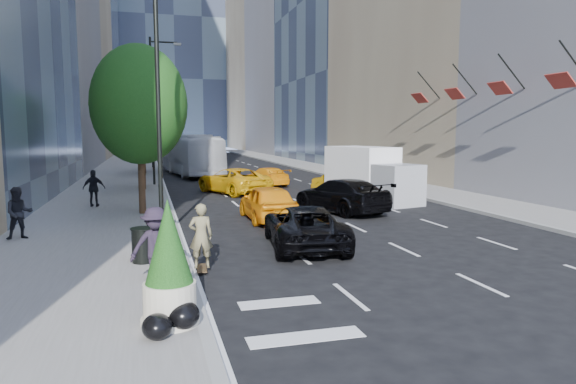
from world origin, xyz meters
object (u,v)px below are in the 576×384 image
object	(u,v)px
black_sedan_mercedes	(341,195)
planter_shrub	(169,265)
trash_can	(143,246)
black_sedan_lincoln	(304,226)
city_bus	(191,155)
skateboarder	(201,240)
box_truck	(370,173)

from	to	relation	value
black_sedan_mercedes	planter_shrub	size ratio (longest dim) A/B	2.29
black_sedan_mercedes	trash_can	world-z (taller)	black_sedan_mercedes
black_sedan_lincoln	trash_can	world-z (taller)	black_sedan_lincoln
black_sedan_lincoln	city_bus	distance (m)	29.99
city_bus	planter_shrub	bearing A→B (deg)	-102.51
skateboarder	planter_shrub	size ratio (longest dim) A/B	0.73
planter_shrub	black_sedan_lincoln	bearing A→B (deg)	53.38
black_sedan_mercedes	city_bus	distance (m)	23.83
city_bus	trash_can	distance (m)	31.46
box_truck	trash_can	xyz separation A→B (m)	(-12.05, -11.33, -0.89)
skateboarder	black_sedan_lincoln	xyz separation A→B (m)	(3.60, 2.17, -0.19)
city_bus	trash_can	xyz separation A→B (m)	(-3.92, -31.19, -1.16)
black_sedan_mercedes	black_sedan_lincoln	bearing A→B (deg)	43.26
skateboarder	box_truck	world-z (taller)	box_truck
black_sedan_mercedes	city_bus	bearing A→B (deg)	-94.40
city_bus	box_truck	xyz separation A→B (m)	(8.13, -19.86, -0.27)
skateboarder	city_bus	xyz separation A→B (m)	(2.40, 32.12, 0.89)
box_truck	black_sedan_lincoln	bearing A→B (deg)	-138.12
skateboarder	black_sedan_mercedes	xyz separation A→B (m)	(7.46, 8.85, -0.08)
planter_shrub	box_truck	bearing A→B (deg)	54.67
trash_can	planter_shrub	size ratio (longest dim) A/B	0.39
skateboarder	planter_shrub	bearing A→B (deg)	79.67
black_sedan_lincoln	planter_shrub	size ratio (longest dim) A/B	2.08
black_sedan_lincoln	black_sedan_mercedes	xyz separation A→B (m)	(3.86, 6.68, 0.10)
black_sedan_mercedes	box_truck	distance (m)	4.64
box_truck	black_sedan_mercedes	bearing A→B (deg)	-145.63
skateboarder	black_sedan_lincoln	world-z (taller)	skateboarder
skateboarder	trash_can	distance (m)	1.80
trash_can	planter_shrub	bearing A→B (deg)	-84.02
city_bus	trash_can	world-z (taller)	city_bus
city_bus	box_truck	distance (m)	21.47
black_sedan_lincoln	box_truck	world-z (taller)	box_truck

